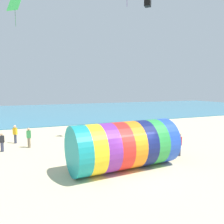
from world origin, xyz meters
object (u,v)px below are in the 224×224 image
at_px(giant_inflatable_tube, 124,145).
at_px(kite_handler, 179,144).
at_px(bystander_near_water, 15,134).
at_px(bystander_far_left, 2,142).
at_px(kite_green_diamond, 15,3).
at_px(bystander_mid_beach, 29,137).

xyz_separation_m(giant_inflatable_tube, kite_handler, (5.08, 0.69, -0.62)).
height_order(giant_inflatable_tube, bystander_near_water, giant_inflatable_tube).
height_order(giant_inflatable_tube, bystander_far_left, giant_inflatable_tube).
bearing_deg(giant_inflatable_tube, kite_green_diamond, 125.78).
bearing_deg(bystander_far_left, bystander_near_water, 70.01).
relative_size(bystander_near_water, bystander_mid_beach, 0.98).
height_order(kite_green_diamond, bystander_far_left, kite_green_diamond).
xyz_separation_m(giant_inflatable_tube, kite_green_diamond, (-6.29, 8.72, 10.94)).
bearing_deg(bystander_near_water, bystander_mid_beach, -61.41).
bearing_deg(kite_green_diamond, giant_inflatable_tube, -54.22).
relative_size(kite_green_diamond, bystander_near_water, 1.54).
bearing_deg(kite_handler, kite_green_diamond, 144.74).
relative_size(kite_handler, bystander_mid_beach, 0.99).
distance_m(kite_handler, bystander_mid_beach, 12.75).
distance_m(kite_handler, bystander_far_left, 14.35).
bearing_deg(kite_green_diamond, bystander_near_water, 116.52).
bearing_deg(kite_handler, bystander_near_water, 142.69).
distance_m(giant_inflatable_tube, bystander_far_left, 10.56).
distance_m(kite_green_diamond, bystander_mid_beach, 11.62).
relative_size(kite_handler, kite_green_diamond, 0.66).
xyz_separation_m(bystander_near_water, bystander_mid_beach, (1.16, -2.13, 0.02)).
relative_size(kite_green_diamond, bystander_far_left, 1.71).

